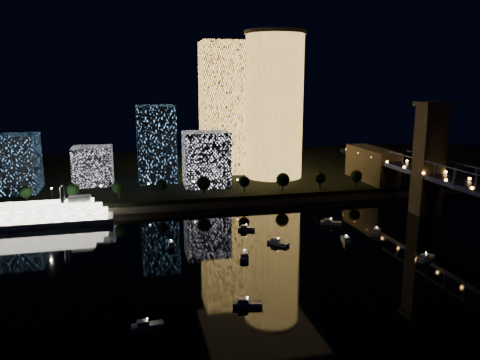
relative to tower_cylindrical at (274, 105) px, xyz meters
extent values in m
plane|color=black|center=(-15.82, -123.51, -45.51)|extent=(520.00, 520.00, 0.00)
cube|color=black|center=(-15.82, 36.49, -43.01)|extent=(420.00, 160.00, 5.00)
cube|color=#6B5E4C|center=(-15.82, -41.51, -44.01)|extent=(420.00, 6.00, 3.00)
cylinder|color=#E9AC4A|center=(0.00, 0.00, -1.13)|extent=(32.00, 32.00, 78.78)
cylinder|color=#6B5E4C|center=(0.00, 0.00, 39.26)|extent=(34.00, 34.00, 2.00)
cube|color=#E9AC4A|center=(-26.04, 20.50, -2.26)|extent=(24.05, 24.05, 76.51)
cube|color=silver|center=(-41.46, -15.38, -26.37)|extent=(22.99, 19.45, 28.29)
cube|color=#5295DE|center=(-65.80, 5.12, -20.00)|extent=(20.52, 26.67, 41.04)
cube|color=silver|center=(-99.42, 0.77, -30.44)|extent=(20.14, 18.31, 20.14)
cube|color=#5295DE|center=(-134.68, -7.72, -26.35)|extent=(20.24, 22.26, 28.33)
cube|color=#6B5E4C|center=(49.18, -73.51, -21.51)|extent=(11.00, 9.00, 48.00)
cube|color=#6B5E4C|center=(49.18, -73.51, 3.49)|extent=(13.00, 11.00, 2.00)
cube|color=#6B5E4C|center=(49.18, -23.51, -34.01)|extent=(12.00, 40.00, 23.00)
cube|color=navy|center=(44.18, -111.51, -24.01)|extent=(0.50, 0.50, 7.00)
cube|color=navy|center=(44.18, -87.51, -24.01)|extent=(0.50, 0.50, 7.00)
cube|color=navy|center=(44.18, -63.51, -24.01)|extent=(0.50, 0.50, 7.00)
sphere|color=#F59A36|center=(43.68, -78.51, -25.71)|extent=(1.20, 1.20, 1.20)
sphere|color=#F59A36|center=(43.68, -33.51, -25.71)|extent=(1.20, 1.20, 1.20)
cube|color=silver|center=(-114.11, -54.59, -44.21)|extent=(52.42, 12.78, 2.61)
cube|color=white|center=(-114.11, -54.59, -41.71)|extent=(48.05, 11.63, 2.39)
cube|color=white|center=(-114.11, -54.59, -39.31)|extent=(43.68, 10.47, 2.39)
cube|color=white|center=(-114.11, -54.59, -36.92)|extent=(37.13, 9.28, 2.39)
cube|color=silver|center=(-101.06, -54.39, -34.85)|extent=(8.81, 6.66, 1.96)
cylinder|color=black|center=(-107.55, -56.67, -32.46)|extent=(1.52, 1.52, 6.53)
cylinder|color=black|center=(-107.62, -52.31, -32.46)|extent=(1.52, 1.52, 6.53)
cube|color=silver|center=(-66.46, -92.24, -44.91)|extent=(2.60, 7.39, 1.20)
cube|color=silver|center=(-66.50, -93.33, -43.81)|extent=(1.99, 2.63, 1.00)
sphere|color=white|center=(-66.46, -92.24, -42.91)|extent=(0.36, 0.36, 0.36)
cube|color=silver|center=(-43.00, -107.95, -44.91)|extent=(5.17, 9.65, 1.20)
cube|color=silver|center=(-43.35, -109.29, -43.81)|extent=(3.13, 3.72, 1.00)
sphere|color=white|center=(-43.00, -107.95, -42.91)|extent=(0.36, 0.36, 0.36)
cube|color=silver|center=(-2.54, -101.36, -44.91)|extent=(4.17, 8.02, 1.20)
cube|color=silver|center=(-2.81, -102.48, -43.81)|extent=(2.56, 3.07, 1.00)
sphere|color=white|center=(-2.54, -101.36, -42.91)|extent=(0.36, 0.36, 0.36)
cube|color=silver|center=(-28.10, -98.57, -44.91)|extent=(7.24, 7.97, 1.20)
cube|color=silver|center=(-28.88, -97.62, -43.81)|extent=(3.46, 3.56, 1.00)
sphere|color=white|center=(-28.10, -98.57, -42.91)|extent=(0.36, 0.36, 0.36)
cube|color=silver|center=(1.08, -79.50, -44.91)|extent=(8.82, 6.39, 1.20)
cube|color=silver|center=(-0.05, -78.90, -43.81)|extent=(3.67, 3.35, 1.00)
sphere|color=white|center=(1.08, -79.50, -42.91)|extent=(0.36, 0.36, 0.36)
cube|color=silver|center=(13.56, -94.70, -44.91)|extent=(7.02, 8.13, 1.20)
cube|color=silver|center=(12.82, -95.69, -43.81)|extent=(3.43, 3.57, 1.00)
sphere|color=white|center=(13.56, -94.70, -42.91)|extent=(0.36, 0.36, 0.36)
cube|color=silver|center=(-35.43, -79.64, -44.91)|extent=(7.17, 3.79, 1.20)
cube|color=silver|center=(-36.42, -79.39, -43.81)|extent=(2.76, 2.31, 1.00)
sphere|color=white|center=(-35.43, -79.64, -42.91)|extent=(0.36, 0.36, 0.36)
cube|color=silver|center=(15.37, -124.17, -44.91)|extent=(7.90, 5.46, 1.20)
cube|color=silver|center=(14.35, -124.66, -43.81)|extent=(3.25, 2.92, 1.00)
sphere|color=white|center=(15.37, -124.17, -42.91)|extent=(0.36, 0.36, 0.36)
cube|color=silver|center=(-50.60, -142.72, -44.91)|extent=(8.21, 4.04, 1.20)
cube|color=silver|center=(-51.75, -142.49, -43.81)|extent=(3.11, 2.55, 1.00)
sphere|color=white|center=(-50.60, -142.72, -42.91)|extent=(0.36, 0.36, 0.36)
cube|color=silver|center=(-76.83, -148.44, -44.91)|extent=(7.79, 3.12, 1.20)
cube|color=silver|center=(-77.97, -148.54, -43.81)|extent=(2.83, 2.21, 1.00)
sphere|color=white|center=(-76.83, -148.44, -42.91)|extent=(0.36, 0.36, 0.36)
cylinder|color=black|center=(-125.82, -35.51, -38.51)|extent=(0.70, 0.70, 4.00)
sphere|color=black|center=(-125.82, -35.51, -35.01)|extent=(5.51, 5.51, 5.51)
cylinder|color=black|center=(-105.82, -35.51, -38.51)|extent=(0.70, 0.70, 4.00)
sphere|color=black|center=(-105.82, -35.51, -35.01)|extent=(5.70, 5.70, 5.70)
cylinder|color=black|center=(-85.82, -35.51, -38.51)|extent=(0.70, 0.70, 4.00)
sphere|color=black|center=(-85.82, -35.51, -35.01)|extent=(5.76, 5.76, 5.76)
cylinder|color=black|center=(-65.82, -35.51, -38.51)|extent=(0.70, 0.70, 4.00)
sphere|color=black|center=(-65.82, -35.51, -35.01)|extent=(5.26, 5.26, 5.26)
cylinder|color=black|center=(-45.82, -35.51, -38.51)|extent=(0.70, 0.70, 4.00)
sphere|color=black|center=(-45.82, -35.51, -35.01)|extent=(6.67, 6.67, 6.67)
cylinder|color=black|center=(-25.82, -35.51, -38.51)|extent=(0.70, 0.70, 4.00)
sphere|color=black|center=(-25.82, -35.51, -35.01)|extent=(5.59, 5.59, 5.59)
cylinder|color=black|center=(-5.82, -35.51, -38.51)|extent=(0.70, 0.70, 4.00)
sphere|color=black|center=(-5.82, -35.51, -35.01)|extent=(6.85, 6.85, 6.85)
cylinder|color=black|center=(14.18, -35.51, -38.51)|extent=(0.70, 0.70, 4.00)
sphere|color=black|center=(14.18, -35.51, -35.01)|extent=(5.69, 5.69, 5.69)
cylinder|color=black|center=(34.18, -35.51, -38.51)|extent=(0.70, 0.70, 4.00)
sphere|color=black|center=(34.18, -35.51, -35.01)|extent=(6.10, 6.10, 6.10)
cylinder|color=black|center=(-115.82, -29.51, -38.01)|extent=(0.24, 0.24, 5.00)
sphere|color=#FFCC7F|center=(-115.82, -29.51, -35.21)|extent=(0.70, 0.70, 0.70)
cylinder|color=black|center=(-93.82, -29.51, -38.01)|extent=(0.24, 0.24, 5.00)
sphere|color=#FFCC7F|center=(-93.82, -29.51, -35.21)|extent=(0.70, 0.70, 0.70)
cylinder|color=black|center=(-71.82, -29.51, -38.01)|extent=(0.24, 0.24, 5.00)
sphere|color=#FFCC7F|center=(-71.82, -29.51, -35.21)|extent=(0.70, 0.70, 0.70)
cylinder|color=black|center=(-49.82, -29.51, -38.01)|extent=(0.24, 0.24, 5.00)
sphere|color=#FFCC7F|center=(-49.82, -29.51, -35.21)|extent=(0.70, 0.70, 0.70)
cylinder|color=black|center=(-27.82, -29.51, -38.01)|extent=(0.24, 0.24, 5.00)
sphere|color=#FFCC7F|center=(-27.82, -29.51, -35.21)|extent=(0.70, 0.70, 0.70)
cylinder|color=black|center=(-5.82, -29.51, -38.01)|extent=(0.24, 0.24, 5.00)
sphere|color=#FFCC7F|center=(-5.82, -29.51, -35.21)|extent=(0.70, 0.70, 0.70)
cylinder|color=black|center=(16.18, -29.51, -38.01)|extent=(0.24, 0.24, 5.00)
sphere|color=#FFCC7F|center=(16.18, -29.51, -35.21)|extent=(0.70, 0.70, 0.70)
camera|label=1|loc=(-78.21, -253.85, 12.68)|focal=35.00mm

